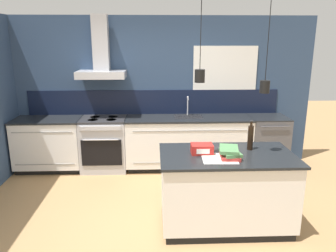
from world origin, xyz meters
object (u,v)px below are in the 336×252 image
Objects in this scene: oven_range at (104,144)px; bottle_on_island at (250,137)px; dishwasher at (267,142)px; red_supply_box at (202,149)px; book_stack at (230,153)px.

bottle_on_island is (2.03, -1.71, 0.61)m from oven_range.
red_supply_box is at bearing -127.86° from dishwasher.
bottle_on_island reaches higher than oven_range.
bottle_on_island is at bearing -40.14° from oven_range.
dishwasher is 2.73× the size of book_stack.
dishwasher is 2.35m from book_stack.
oven_range and dishwasher have the same top height.
bottle_on_island is 0.42m from book_stack.
book_stack is (1.72, -1.98, 0.51)m from oven_range.
oven_range is 1.00× the size of dishwasher.
bottle_on_island is 1.44× the size of red_supply_box.
bottle_on_island reaches higher than red_supply_box.
book_stack is (-0.31, -0.27, -0.10)m from bottle_on_island.
red_supply_box reaches higher than oven_range.
dishwasher is 2.51× the size of bottle_on_island.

